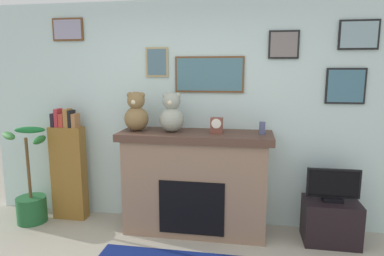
{
  "coord_description": "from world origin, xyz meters",
  "views": [
    {
      "loc": [
        0.62,
        -1.94,
        1.83
      ],
      "look_at": [
        0.01,
        1.67,
        1.19
      ],
      "focal_mm": 31.69,
      "sensor_mm": 36.0,
      "label": 1
    }
  ],
  "objects_px": {
    "potted_plant": "(31,195)",
    "teddy_bear_grey": "(136,113)",
    "bookshelf": "(69,169)",
    "teddy_bear_tan": "(172,114)",
    "tv_stand": "(330,221)",
    "candle_jar": "(262,128)",
    "television": "(333,186)",
    "mantel_clock": "(217,125)",
    "fireplace": "(195,182)"
  },
  "relations": [
    {
      "from": "teddy_bear_grey",
      "to": "bookshelf",
      "type": "bearing_deg",
      "value": 174.63
    },
    {
      "from": "candle_jar",
      "to": "teddy_bear_grey",
      "type": "relative_size",
      "value": 0.31
    },
    {
      "from": "mantel_clock",
      "to": "tv_stand",
      "type": "bearing_deg",
      "value": -0.61
    },
    {
      "from": "bookshelf",
      "to": "television",
      "type": "distance_m",
      "value": 3.05
    },
    {
      "from": "tv_stand",
      "to": "television",
      "type": "distance_m",
      "value": 0.4
    },
    {
      "from": "tv_stand",
      "to": "teddy_bear_grey",
      "type": "height_order",
      "value": "teddy_bear_grey"
    },
    {
      "from": "television",
      "to": "candle_jar",
      "type": "xyz_separation_m",
      "value": [
        -0.75,
        0.02,
        0.59
      ]
    },
    {
      "from": "fireplace",
      "to": "television",
      "type": "bearing_deg",
      "value": -1.32
    },
    {
      "from": "potted_plant",
      "to": "teddy_bear_grey",
      "type": "relative_size",
      "value": 2.62
    },
    {
      "from": "potted_plant",
      "to": "mantel_clock",
      "type": "bearing_deg",
      "value": 2.65
    },
    {
      "from": "potted_plant",
      "to": "bookshelf",
      "type": "bearing_deg",
      "value": 25.06
    },
    {
      "from": "potted_plant",
      "to": "teddy_bear_tan",
      "type": "bearing_deg",
      "value": 3.44
    },
    {
      "from": "fireplace",
      "to": "television",
      "type": "relative_size",
      "value": 3.12
    },
    {
      "from": "candle_jar",
      "to": "teddy_bear_grey",
      "type": "height_order",
      "value": "teddy_bear_grey"
    },
    {
      "from": "potted_plant",
      "to": "mantel_clock",
      "type": "relative_size",
      "value": 6.78
    },
    {
      "from": "teddy_bear_grey",
      "to": "teddy_bear_tan",
      "type": "xyz_separation_m",
      "value": [
        0.41,
        -0.0,
        0.0
      ]
    },
    {
      "from": "television",
      "to": "teddy_bear_grey",
      "type": "distance_m",
      "value": 2.25
    },
    {
      "from": "bookshelf",
      "to": "teddy_bear_grey",
      "type": "distance_m",
      "value": 1.16
    },
    {
      "from": "mantel_clock",
      "to": "teddy_bear_tan",
      "type": "xyz_separation_m",
      "value": [
        -0.5,
        0.0,
        0.11
      ]
    },
    {
      "from": "bookshelf",
      "to": "teddy_bear_grey",
      "type": "xyz_separation_m",
      "value": [
        0.91,
        -0.09,
        0.71
      ]
    },
    {
      "from": "bookshelf",
      "to": "teddy_bear_tan",
      "type": "relative_size",
      "value": 3.11
    },
    {
      "from": "bookshelf",
      "to": "potted_plant",
      "type": "relative_size",
      "value": 1.19
    },
    {
      "from": "bookshelf",
      "to": "mantel_clock",
      "type": "bearing_deg",
      "value": -2.74
    },
    {
      "from": "bookshelf",
      "to": "television",
      "type": "relative_size",
      "value": 2.55
    },
    {
      "from": "teddy_bear_grey",
      "to": "teddy_bear_tan",
      "type": "distance_m",
      "value": 0.41
    },
    {
      "from": "potted_plant",
      "to": "candle_jar",
      "type": "height_order",
      "value": "candle_jar"
    },
    {
      "from": "potted_plant",
      "to": "candle_jar",
      "type": "xyz_separation_m",
      "value": [
        2.7,
        0.1,
        0.88
      ]
    },
    {
      "from": "teddy_bear_grey",
      "to": "candle_jar",
      "type": "bearing_deg",
      "value": 0.02
    },
    {
      "from": "potted_plant",
      "to": "candle_jar",
      "type": "distance_m",
      "value": 2.84
    },
    {
      "from": "television",
      "to": "teddy_bear_tan",
      "type": "relative_size",
      "value": 1.22
    },
    {
      "from": "fireplace",
      "to": "bookshelf",
      "type": "bearing_deg",
      "value": 177.55
    },
    {
      "from": "teddy_bear_tan",
      "to": "television",
      "type": "bearing_deg",
      "value": -0.51
    },
    {
      "from": "fireplace",
      "to": "candle_jar",
      "type": "distance_m",
      "value": 0.96
    },
    {
      "from": "bookshelf",
      "to": "tv_stand",
      "type": "height_order",
      "value": "bookshelf"
    },
    {
      "from": "tv_stand",
      "to": "bookshelf",
      "type": "bearing_deg",
      "value": 178.12
    },
    {
      "from": "tv_stand",
      "to": "candle_jar",
      "type": "distance_m",
      "value": 1.24
    },
    {
      "from": "fireplace",
      "to": "bookshelf",
      "type": "height_order",
      "value": "bookshelf"
    },
    {
      "from": "tv_stand",
      "to": "television",
      "type": "bearing_deg",
      "value": -90.0
    },
    {
      "from": "tv_stand",
      "to": "mantel_clock",
      "type": "distance_m",
      "value": 1.59
    },
    {
      "from": "teddy_bear_grey",
      "to": "potted_plant",
      "type": "bearing_deg",
      "value": -175.5
    },
    {
      "from": "teddy_bear_tan",
      "to": "potted_plant",
      "type": "bearing_deg",
      "value": -176.56
    },
    {
      "from": "fireplace",
      "to": "tv_stand",
      "type": "relative_size",
      "value": 2.98
    },
    {
      "from": "mantel_clock",
      "to": "fireplace",
      "type": "bearing_deg",
      "value": 175.31
    },
    {
      "from": "tv_stand",
      "to": "candle_jar",
      "type": "bearing_deg",
      "value": 178.87
    },
    {
      "from": "bookshelf",
      "to": "candle_jar",
      "type": "height_order",
      "value": "bookshelf"
    },
    {
      "from": "potted_plant",
      "to": "candle_jar",
      "type": "relative_size",
      "value": 8.36
    },
    {
      "from": "fireplace",
      "to": "mantel_clock",
      "type": "xyz_separation_m",
      "value": [
        0.23,
        -0.02,
        0.65
      ]
    },
    {
      "from": "candle_jar",
      "to": "teddy_bear_grey",
      "type": "distance_m",
      "value": 1.39
    },
    {
      "from": "teddy_bear_tan",
      "to": "teddy_bear_grey",
      "type": "bearing_deg",
      "value": 180.0
    },
    {
      "from": "teddy_bear_grey",
      "to": "teddy_bear_tan",
      "type": "height_order",
      "value": "same"
    }
  ]
}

